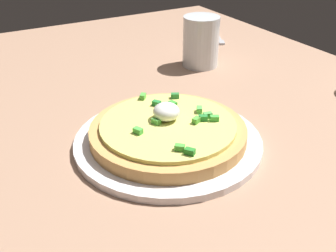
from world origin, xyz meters
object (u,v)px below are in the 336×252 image
Objects in this scene: plate at (168,141)px; cup_near at (201,44)px; pizza at (168,130)px; fork at (219,39)px.

cup_near reaches higher than plate.
pizza is 2.16× the size of cup_near.
pizza reaches higher than plate.
pizza is (-0.04, 0.03, 1.83)cm from plate.
cup_near is 19.70cm from fork.
cup_near is at bearing 138.01° from plate.
pizza is 33.05cm from cup_near.
pizza is at bearing 141.53° from plate.
plate reaches higher than fork.
pizza is at bearing -41.99° from cup_near.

